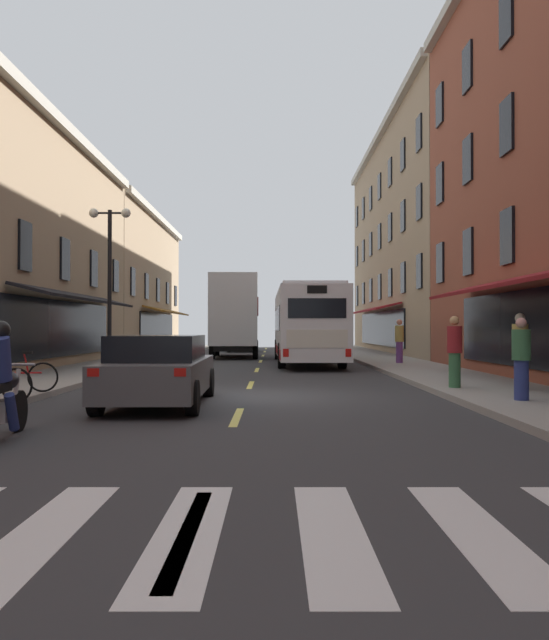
% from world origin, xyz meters
% --- Properties ---
extents(ground_plane, '(34.80, 80.00, 0.10)m').
position_xyz_m(ground_plane, '(0.00, 0.00, -0.05)').
color(ground_plane, '#333335').
extents(lane_centre_dashes, '(0.14, 73.90, 0.01)m').
position_xyz_m(lane_centre_dashes, '(0.00, -0.25, 0.00)').
color(lane_centre_dashes, '#DBCC4C').
rests_on(lane_centre_dashes, ground).
extents(crosswalk_near, '(7.10, 2.80, 0.01)m').
position_xyz_m(crosswalk_near, '(0.00, -10.00, 0.00)').
color(crosswalk_near, silver).
rests_on(crosswalk_near, ground).
extents(sidewalk_right, '(3.00, 80.00, 0.14)m').
position_xyz_m(sidewalk_right, '(5.90, 0.00, 0.07)').
color(sidewalk_right, gray).
rests_on(sidewalk_right, ground).
extents(transit_bus, '(2.78, 11.99, 3.28)m').
position_xyz_m(transit_bus, '(2.06, 13.95, 1.72)').
color(transit_bus, white).
rests_on(transit_bus, ground).
extents(box_truck, '(2.63, 7.09, 4.29)m').
position_xyz_m(box_truck, '(-1.45, 19.94, 2.14)').
color(box_truck, '#B21E19').
rests_on(box_truck, ground).
extents(sedan_near, '(1.98, 4.78, 1.41)m').
position_xyz_m(sedan_near, '(-1.67, -1.76, 0.72)').
color(sedan_near, '#515154').
rests_on(sedan_near, ground).
extents(sedan_mid, '(2.01, 4.36, 1.40)m').
position_xyz_m(sedan_mid, '(-1.48, 29.18, 0.71)').
color(sedan_mid, navy).
rests_on(sedan_mid, ground).
extents(bicycle_mid, '(1.69, 0.51, 0.91)m').
position_xyz_m(bicycle_mid, '(-5.00, -0.55, 0.50)').
color(bicycle_mid, black).
rests_on(bicycle_mid, sidewalk_left).
extents(pedestrian_near, '(0.36, 0.51, 1.71)m').
position_xyz_m(pedestrian_near, '(4.97, 0.69, 1.05)').
color(pedestrian_near, '#33663F').
rests_on(pedestrian_near, sidewalk_right).
extents(pedestrian_mid, '(0.36, 0.36, 1.77)m').
position_xyz_m(pedestrian_mid, '(6.37, 0.23, 1.05)').
color(pedestrian_mid, '#33663F').
rests_on(pedestrian_mid, sidewalk_right).
extents(pedestrian_far, '(0.36, 0.36, 1.79)m').
position_xyz_m(pedestrian_far, '(5.79, 11.91, 1.07)').
color(pedestrian_far, '#66387F').
rests_on(pedestrian_far, sidewalk_right).
extents(pedestrian_rear, '(0.36, 0.36, 1.63)m').
position_xyz_m(pedestrian_rear, '(5.52, -2.08, 0.97)').
color(pedestrian_rear, navy).
rests_on(pedestrian_rear, sidewalk_right).
extents(street_lamp_twin, '(1.42, 0.32, 5.51)m').
position_xyz_m(street_lamp_twin, '(-4.96, 7.28, 3.19)').
color(street_lamp_twin, black).
rests_on(street_lamp_twin, sidewalk_left).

